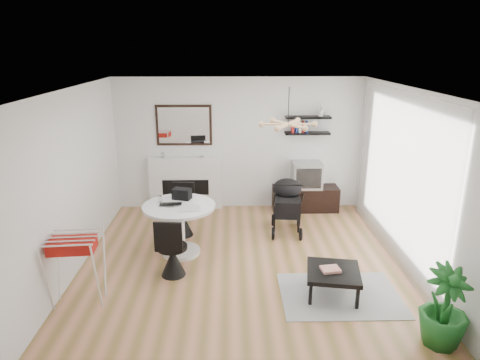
{
  "coord_description": "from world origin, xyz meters",
  "views": [
    {
      "loc": [
        -0.16,
        -6.05,
        3.28
      ],
      "look_at": [
        -0.02,
        0.4,
        1.25
      ],
      "focal_mm": 32.0,
      "sensor_mm": 36.0,
      "label": 1
    }
  ],
  "objects_px": {
    "tv_console": "(305,198)",
    "stroller": "(287,207)",
    "dining_table": "(180,222)",
    "potted_plant": "(445,307)",
    "crt_tv": "(307,175)",
    "fireplace": "(186,177)",
    "coffee_table": "(333,273)",
    "drying_rack": "(77,268)"
  },
  "relations": [
    {
      "from": "tv_console",
      "to": "stroller",
      "type": "distance_m",
      "value": 1.19
    },
    {
      "from": "dining_table",
      "to": "potted_plant",
      "type": "relative_size",
      "value": 1.21
    },
    {
      "from": "tv_console",
      "to": "crt_tv",
      "type": "relative_size",
      "value": 2.25
    },
    {
      "from": "stroller",
      "to": "crt_tv",
      "type": "bearing_deg",
      "value": 68.41
    },
    {
      "from": "stroller",
      "to": "fireplace",
      "type": "bearing_deg",
      "value": 153.34
    },
    {
      "from": "potted_plant",
      "to": "fireplace",
      "type": "bearing_deg",
      "value": 127.08
    },
    {
      "from": "dining_table",
      "to": "coffee_table",
      "type": "distance_m",
      "value": 2.57
    },
    {
      "from": "dining_table",
      "to": "stroller",
      "type": "height_order",
      "value": "stroller"
    },
    {
      "from": "fireplace",
      "to": "crt_tv",
      "type": "xyz_separation_m",
      "value": [
        2.48,
        -0.17,
        0.08
      ]
    },
    {
      "from": "drying_rack",
      "to": "coffee_table",
      "type": "bearing_deg",
      "value": -2.22
    },
    {
      "from": "crt_tv",
      "to": "stroller",
      "type": "height_order",
      "value": "stroller"
    },
    {
      "from": "fireplace",
      "to": "crt_tv",
      "type": "height_order",
      "value": "fireplace"
    },
    {
      "from": "stroller",
      "to": "coffee_table",
      "type": "xyz_separation_m",
      "value": [
        0.37,
        -2.14,
        -0.13
      ]
    },
    {
      "from": "fireplace",
      "to": "potted_plant",
      "type": "distance_m",
      "value": 5.51
    },
    {
      "from": "drying_rack",
      "to": "coffee_table",
      "type": "relative_size",
      "value": 1.2
    },
    {
      "from": "crt_tv",
      "to": "coffee_table",
      "type": "relative_size",
      "value": 0.73
    },
    {
      "from": "coffee_table",
      "to": "dining_table",
      "type": "bearing_deg",
      "value": 150.04
    },
    {
      "from": "crt_tv",
      "to": "stroller",
      "type": "relative_size",
      "value": 0.55
    },
    {
      "from": "stroller",
      "to": "coffee_table",
      "type": "height_order",
      "value": "stroller"
    },
    {
      "from": "dining_table",
      "to": "coffee_table",
      "type": "bearing_deg",
      "value": -29.96
    },
    {
      "from": "drying_rack",
      "to": "potted_plant",
      "type": "relative_size",
      "value": 1.02
    },
    {
      "from": "crt_tv",
      "to": "drying_rack",
      "type": "bearing_deg",
      "value": -137.12
    },
    {
      "from": "fireplace",
      "to": "coffee_table",
      "type": "bearing_deg",
      "value": -55.34
    },
    {
      "from": "crt_tv",
      "to": "fireplace",
      "type": "bearing_deg",
      "value": 176.06
    },
    {
      "from": "drying_rack",
      "to": "coffee_table",
      "type": "xyz_separation_m",
      "value": [
        3.4,
        0.12,
        -0.18
      ]
    },
    {
      "from": "fireplace",
      "to": "crt_tv",
      "type": "distance_m",
      "value": 2.49
    },
    {
      "from": "crt_tv",
      "to": "potted_plant",
      "type": "relative_size",
      "value": 0.62
    },
    {
      "from": "crt_tv",
      "to": "potted_plant",
      "type": "distance_m",
      "value": 4.31
    },
    {
      "from": "tv_console",
      "to": "crt_tv",
      "type": "xyz_separation_m",
      "value": [
        0.01,
        -0.0,
        0.51
      ]
    },
    {
      "from": "dining_table",
      "to": "potted_plant",
      "type": "distance_m",
      "value": 3.96
    },
    {
      "from": "crt_tv",
      "to": "drying_rack",
      "type": "relative_size",
      "value": 0.61
    },
    {
      "from": "tv_console",
      "to": "stroller",
      "type": "height_order",
      "value": "stroller"
    },
    {
      "from": "potted_plant",
      "to": "stroller",
      "type": "bearing_deg",
      "value": 113.27
    },
    {
      "from": "coffee_table",
      "to": "potted_plant",
      "type": "relative_size",
      "value": 0.85
    },
    {
      "from": "drying_rack",
      "to": "coffee_table",
      "type": "height_order",
      "value": "drying_rack"
    },
    {
      "from": "crt_tv",
      "to": "dining_table",
      "type": "bearing_deg",
      "value": -141.27
    },
    {
      "from": "stroller",
      "to": "potted_plant",
      "type": "bearing_deg",
      "value": -61.52
    },
    {
      "from": "fireplace",
      "to": "dining_table",
      "type": "height_order",
      "value": "fireplace"
    },
    {
      "from": "tv_console",
      "to": "potted_plant",
      "type": "bearing_deg",
      "value": -78.68
    },
    {
      "from": "coffee_table",
      "to": "potted_plant",
      "type": "distance_m",
      "value": 1.45
    },
    {
      "from": "drying_rack",
      "to": "stroller",
      "type": "xyz_separation_m",
      "value": [
        3.03,
        2.26,
        -0.05
      ]
    },
    {
      "from": "stroller",
      "to": "tv_console",
      "type": "bearing_deg",
      "value": 68.76
    }
  ]
}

